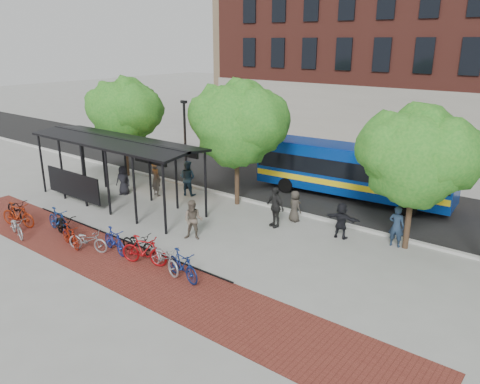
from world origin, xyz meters
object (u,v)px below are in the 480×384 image
Objects in this scene: tree_a at (124,109)px; tree_c at (419,154)px; tree_b at (239,120)px; bike_3 at (59,220)px; bus_shelter at (114,148)px; pedestrian_1 at (156,179)px; bike_9 at (144,250)px; bus at (352,169)px; bike_11 at (182,265)px; bike_8 at (138,243)px; bike_2 at (17,227)px; bike_4 at (64,226)px; pedestrian_5 at (341,220)px; bike_0 at (17,209)px; pedestrian_4 at (275,207)px; pedestrian_8 at (193,220)px; pedestrian_6 at (295,206)px; bike_7 at (114,240)px; lamp_post_left at (185,143)px; bike_5 at (70,236)px; pedestrian_2 at (187,178)px; bike_6 at (88,240)px; bike_1 at (18,215)px; bike_10 at (164,258)px.

tree_a is 1.04× the size of tree_c.
tree_b is 3.55× the size of bike_3.
tree_b is 1.09× the size of tree_c.
bus_shelter reaches higher than pedestrian_1.
bike_9 is (1.46, -7.79, -3.87)m from tree_b.
pedestrian_1 reaches higher than bike_3.
bus is (4.20, 4.60, -2.80)m from tree_b.
bike_9 is 1.06× the size of bike_11.
bike_2 is at bearing 104.80° from bike_8.
bike_4 is 12.13m from pedestrian_5.
bike_0 is 7.17m from pedestrian_1.
bike_11 is (-0.75, -12.32, -1.10)m from bus.
tree_b is 3.36× the size of pedestrian_4.
tree_a is 11.86m from pedestrian_8.
bus_shelter is 9.78m from pedestrian_6.
bus is 12.39m from bike_11.
pedestrian_6 is at bearing -16.69° from bike_7.
bike_8 is 0.89× the size of pedestrian_4.
lamp_post_left is 10.01m from bike_2.
pedestrian_6 is (5.88, 8.31, 0.28)m from bike_5.
pedestrian_1 reaches higher than pedestrian_4.
bus_shelter is 6.53× the size of bike_5.
pedestrian_2 is 1.21× the size of pedestrian_5.
bike_6 is at bearing 80.40° from pedestrian_6.
bike_1 is at bearing -149.89° from tree_c.
tree_b is 7.30m from pedestrian_5.
pedestrian_8 reaches higher than bike_11.
bike_1 reaches higher than bike_10.
bike_8 is at bearing -77.26° from bike_0.
bus_shelter is 12.11m from pedestrian_5.
bike_3 is at bearing 29.25° from pedestrian_5.
pedestrian_5 is at bearing -6.82° from tree_b.
bus_shelter is at bearing -105.53° from lamp_post_left.
bike_7 is (-4.54, -12.41, -1.13)m from bus.
bike_1 is at bearing 56.05° from pedestrian_2.
bike_6 is 7.45m from pedestrian_1.
pedestrian_2 is (0.89, 7.44, 0.44)m from bike_3.
bike_5 is 0.82× the size of pedestrian_2.
bike_0 is 7.67m from bike_8.
bike_11 is (1.01, -0.05, 0.02)m from bike_10.
pedestrian_6 is at bearing -1.36° from tree_a.
bus_shelter is at bearing -142.68° from bus.
pedestrian_5 is at bearing -167.94° from pedestrian_6.
bus is 6.61× the size of pedestrian_5.
lamp_post_left is (-13.09, 0.25, -1.31)m from tree_c.
tree_a is 3.18× the size of pedestrian_1.
pedestrian_1 reaches higher than bike_9.
pedestrian_1 is (-4.53, -1.71, -3.49)m from tree_b.
bike_8 is at bearing -55.52° from bike_2.
tree_a reaches higher than bike_2.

